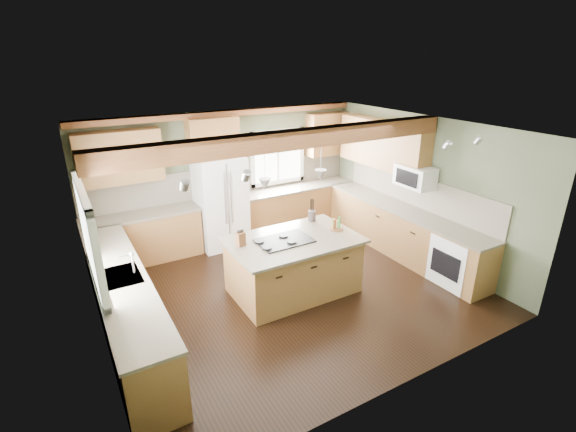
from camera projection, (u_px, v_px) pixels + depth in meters
floor at (289, 288)px, 6.85m from camera, size 5.60×5.60×0.00m
ceiling at (289, 129)px, 5.90m from camera, size 5.60×5.60×0.00m
wall_back at (227, 176)px, 8.39m from camera, size 5.60×0.00×5.60m
wall_left at (90, 257)px, 5.07m from camera, size 0.00×5.00×5.00m
wall_right at (420, 187)px, 7.68m from camera, size 0.00×5.00×5.00m
ceiling_beam at (292, 140)px, 5.88m from camera, size 5.55×0.26×0.26m
soffit_trim at (225, 113)px, 7.85m from camera, size 5.55×0.20×0.10m
backsplash_back at (227, 180)px, 8.41m from camera, size 5.58×0.03×0.58m
backsplash_right at (417, 191)px, 7.74m from camera, size 0.03×3.70×0.58m
base_cab_back_left at (144, 238)px, 7.63m from camera, size 2.02×0.60×0.88m
counter_back_left at (141, 215)px, 7.46m from camera, size 2.06×0.64×0.04m
base_cab_back_right at (297, 207)px, 9.16m from camera, size 2.62×0.60×0.88m
counter_back_right at (297, 187)px, 8.99m from camera, size 2.66×0.64×0.04m
base_cab_left at (125, 307)px, 5.57m from camera, size 0.60×3.70×0.88m
counter_left at (120, 277)px, 5.40m from camera, size 0.64×3.74×0.04m
base_cab_right at (401, 232)px, 7.89m from camera, size 0.60×3.70×0.88m
counter_right at (404, 209)px, 7.72m from camera, size 0.64×3.74×0.04m
upper_cab_back_left at (119, 157)px, 7.08m from camera, size 1.40×0.35×0.90m
upper_cab_over_fridge at (213, 136)px, 7.80m from camera, size 0.96×0.35×0.70m
upper_cab_right at (383, 144)px, 8.08m from camera, size 0.35×2.20×0.90m
upper_cab_back_corner at (327, 134)px, 9.08m from camera, size 0.90×0.35×0.90m
window_left at (88, 236)px, 5.03m from camera, size 0.04×1.60×1.05m
window_back at (277, 157)px, 8.81m from camera, size 1.10×0.04×1.00m
sink at (120, 277)px, 5.40m from camera, size 0.50×0.65×0.03m
faucet at (133, 264)px, 5.43m from camera, size 0.02×0.02×0.28m
dishwasher at (148, 367)px, 4.53m from camera, size 0.60×0.60×0.84m
oven at (458, 260)px, 6.84m from camera, size 0.60×0.72×0.84m
microwave at (415, 176)px, 7.44m from camera, size 0.40×0.70×0.38m
pendant_left at (265, 184)px, 5.89m from camera, size 0.18×0.18×0.16m
pendant_right at (321, 175)px, 6.33m from camera, size 0.18×0.18×0.16m
refrigerator at (221, 202)px, 8.09m from camera, size 0.90×0.74×1.80m
island at (293, 266)px, 6.64m from camera, size 1.90×1.17×0.88m
island_top at (293, 240)px, 6.47m from camera, size 2.03×1.29×0.04m
cooktop at (285, 240)px, 6.38m from camera, size 0.82×0.55×0.02m
knife_block at (241, 239)px, 6.20m from camera, size 0.14×0.12×0.21m
utensil_crock at (312, 216)px, 7.13m from camera, size 0.14×0.14×0.18m
bottle_tray at (337, 223)px, 6.77m from camera, size 0.24×0.24×0.21m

